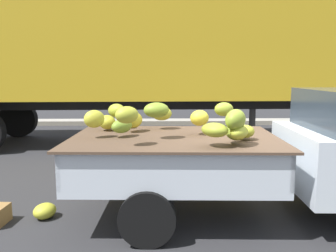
% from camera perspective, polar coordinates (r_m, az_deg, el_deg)
% --- Properties ---
extents(ground, '(220.00, 220.00, 0.00)m').
position_cam_1_polar(ground, '(5.23, 17.23, -13.16)').
color(ground, '#28282B').
extents(curb_strip, '(80.00, 0.80, 0.16)m').
position_cam_1_polar(curb_strip, '(13.54, 5.64, 0.70)').
color(curb_strip, gray).
rests_on(curb_strip, ground).
extents(pickup_truck, '(4.81, 2.03, 1.70)m').
position_cam_1_polar(pickup_truck, '(4.97, 23.09, -3.92)').
color(pickup_truck, silver).
rests_on(pickup_truck, ground).
extents(semi_trailer, '(12.07, 2.95, 3.95)m').
position_cam_1_polar(semi_trailer, '(9.61, -6.04, 12.26)').
color(semi_trailer, gold).
rests_on(semi_trailer, ground).
extents(fallen_banana_bunch_near_tailgate, '(0.38, 0.41, 0.20)m').
position_cam_1_polar(fallen_banana_bunch_near_tailgate, '(5.01, -19.55, -12.98)').
color(fallen_banana_bunch_near_tailgate, gold).
rests_on(fallen_banana_bunch_near_tailgate, ground).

